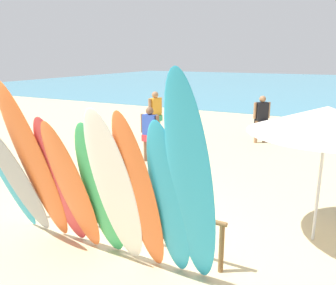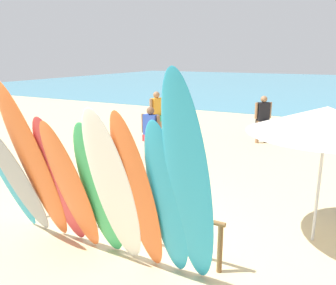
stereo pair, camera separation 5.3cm
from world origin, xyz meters
name	(u,v)px [view 1 (the left image)]	position (x,y,z in m)	size (l,w,h in m)	color
ground	(277,112)	(0.00, 14.00, 0.00)	(60.00, 60.00, 0.00)	#D3BC8C
ocean_water	(310,85)	(0.00, 32.62, 0.01)	(60.00, 40.00, 0.02)	teal
surfboard_rack	(114,206)	(0.00, 0.00, 0.58)	(3.53, 0.07, 0.73)	brown
surfboard_teal_0	(7,174)	(-1.57, -0.59, 1.03)	(0.49, 0.06, 2.17)	#289EC6
surfboard_grey_1	(20,183)	(-1.25, -0.63, 0.96)	(0.55, 0.07, 2.05)	#999EA3
surfboard_orange_2	(36,167)	(-0.84, -0.66, 1.27)	(0.52, 0.08, 2.67)	orange
surfboard_red_3	(62,184)	(-0.50, -0.53, 1.03)	(0.54, 0.06, 2.16)	#D13D42
surfboard_orange_4	(73,190)	(-0.23, -0.61, 1.03)	(0.56, 0.07, 2.16)	orange
surfboard_green_5	(101,194)	(0.21, -0.54, 1.03)	(0.53, 0.06, 2.15)	#38B266
surfboard_white_6	(115,192)	(0.50, -0.63, 1.14)	(0.58, 0.07, 2.38)	white
surfboard_orange_7	(140,198)	(0.85, -0.60, 1.13)	(0.48, 0.06, 2.36)	orange
surfboard_teal_8	(170,205)	(1.22, -0.54, 1.09)	(0.46, 0.07, 2.26)	#289EC6
surfboard_teal_9	(192,191)	(1.54, -0.64, 1.36)	(0.51, 0.07, 2.85)	#289EC6
beachgoer_by_water	(261,116)	(0.63, 7.23, 0.89)	(0.46, 0.42, 1.55)	#9E704C
beachgoer_strolling	(150,131)	(-1.55, 3.75, 0.86)	(0.57, 0.24, 1.50)	brown
beachgoer_photographing	(155,112)	(-2.72, 6.14, 0.94)	(0.42, 0.60, 1.63)	#9E704C
beach_umbrella	(327,120)	(2.73, 1.45, 1.91)	(2.24, 2.24, 2.10)	silver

